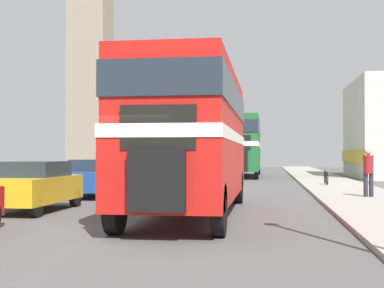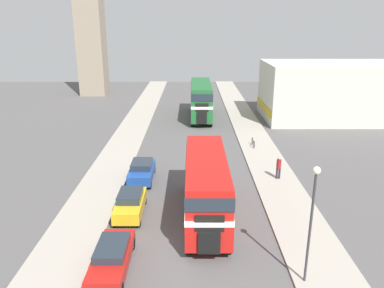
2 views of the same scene
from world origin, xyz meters
name	(u,v)px [view 1 (image 1 of 2)]	position (x,y,z in m)	size (l,w,h in m)	color
ground_plane	(122,233)	(0.00, 0.00, 0.00)	(120.00, 120.00, 0.00)	#565454
double_decker_bus	(192,130)	(1.03, 3.67, 2.40)	(2.54, 9.83, 4.01)	red
bus_distant	(243,142)	(1.30, 29.68, 2.67)	(2.56, 10.84, 4.49)	#1E602D
car_parked_mid	(35,186)	(-3.83, 4.01, 0.78)	(1.67, 3.94, 1.51)	gold
car_parked_far	(94,178)	(-3.79, 9.53, 0.78)	(1.76, 4.02, 1.51)	#1E479E
pedestrian_walking	(368,170)	(6.94, 9.55, 1.14)	(0.36, 0.36, 1.80)	#282833
bicycle_on_pavement	(326,178)	(6.23, 17.63, 0.48)	(0.05, 1.76, 0.78)	black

